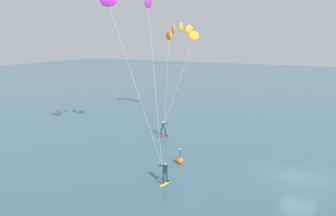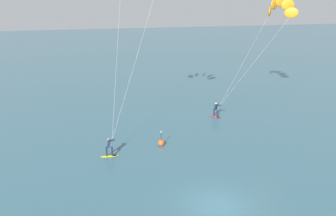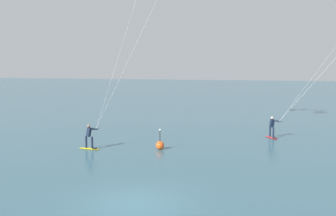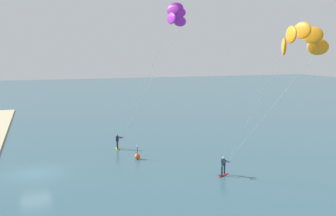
{
  "view_description": "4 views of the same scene",
  "coord_description": "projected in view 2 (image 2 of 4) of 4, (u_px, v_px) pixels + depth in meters",
  "views": [
    {
      "loc": [
        -29.38,
        -4.3,
        10.84
      ],
      "look_at": [
        0.22,
        11.86,
        4.41
      ],
      "focal_mm": 40.17,
      "sensor_mm": 36.0,
      "label": 1
    },
    {
      "loc": [
        -7.2,
        -16.66,
        12.71
      ],
      "look_at": [
        -0.61,
        11.25,
        2.94
      ],
      "focal_mm": 35.63,
      "sensor_mm": 36.0,
      "label": 2
    },
    {
      "loc": [
        4.84,
        -13.99,
        5.67
      ],
      "look_at": [
        -2.04,
        13.69,
        2.31
      ],
      "focal_mm": 40.14,
      "sensor_mm": 36.0,
      "label": 3
    },
    {
      "loc": [
        34.71,
        0.57,
        10.62
      ],
      "look_at": [
        -1.21,
        12.77,
        5.06
      ],
      "focal_mm": 41.29,
      "sensor_mm": 36.0,
      "label": 4
    }
  ],
  "objects": [
    {
      "name": "ground_plane",
      "position": [
        218.0,
        207.0,
        21.01
      ],
      "size": [
        240.0,
        240.0,
        0.0
      ],
      "primitive_type": "plane",
      "color": "#386070"
    },
    {
      "name": "marker_buoy",
      "position": [
        161.0,
        143.0,
        29.49
      ],
      "size": [
        0.56,
        0.56,
        1.38
      ],
      "color": "#EA5119",
      "rests_on": "ground"
    },
    {
      "name": "kitesurfer_nearshore",
      "position": [
        277.0,
        12.0,
        35.98
      ],
      "size": [
        9.15,
        4.64,
        12.54
      ],
      "color": "red",
      "rests_on": "ground"
    }
  ]
}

